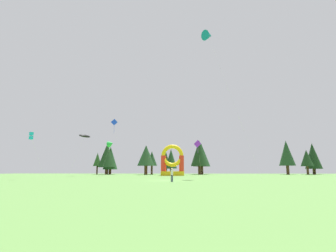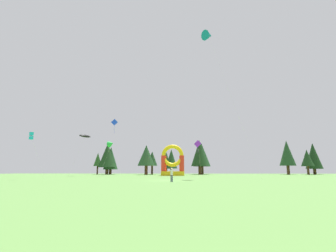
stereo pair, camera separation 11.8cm
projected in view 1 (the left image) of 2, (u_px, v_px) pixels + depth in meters
name	position (u px, v px, depth m)	size (l,w,h in m)	color
ground_plane	(166.00, 181.00, 36.15)	(120.00, 120.00, 0.00)	#5B8C42
kite_green_delta	(111.00, 144.00, 67.16)	(2.83, 4.01, 9.01)	green
kite_purple_diamond	(198.00, 145.00, 60.94)	(1.44, 2.50, 8.02)	purple
kite_cyan_box	(31.00, 136.00, 41.12)	(2.15, 2.23, 7.42)	#19B7CC
kite_teal_delta	(208.00, 36.00, 50.20)	(7.73, 9.49, 28.38)	#0C7F7A
kite_blue_diamond	(114.00, 123.00, 61.50)	(2.94, 2.11, 13.09)	blue
kite_black_parafoil	(85.00, 136.00, 59.04)	(3.37, 4.68, 9.53)	black
person_midfield	(172.00, 174.00, 32.74)	(0.40, 0.40, 1.75)	navy
inflatable_orange_dome	(172.00, 164.00, 65.13)	(5.74, 4.21, 7.69)	yellow
tree_row_0	(97.00, 160.00, 79.40)	(2.49, 2.49, 6.59)	#4C331E
tree_row_1	(107.00, 155.00, 79.86)	(5.44, 5.44, 9.61)	#4C331E
tree_row_2	(110.00, 158.00, 80.15)	(4.47, 4.47, 8.46)	#4C331E
tree_row_3	(146.00, 156.00, 76.79)	(5.12, 5.12, 8.70)	#4C331E
tree_row_4	(152.00, 159.00, 80.13)	(3.29, 3.29, 7.09)	#4C331E
tree_row_5	(166.00, 160.00, 81.69)	(3.36, 3.36, 6.99)	#4C331E
tree_row_6	(171.00, 159.00, 80.41)	(3.70, 3.70, 7.82)	#4C331E
tree_row_7	(199.00, 153.00, 79.38)	(5.32, 5.32, 10.43)	#4C331E
tree_row_8	(201.00, 155.00, 81.99)	(5.46, 5.46, 9.75)	#4C331E
tree_row_9	(287.00, 153.00, 78.12)	(4.65, 4.65, 10.20)	#4C331E
tree_row_10	(307.00, 158.00, 76.55)	(3.59, 3.59, 7.30)	#4C331E
tree_row_11	(313.00, 156.00, 79.83)	(4.89, 4.89, 9.62)	#4C331E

